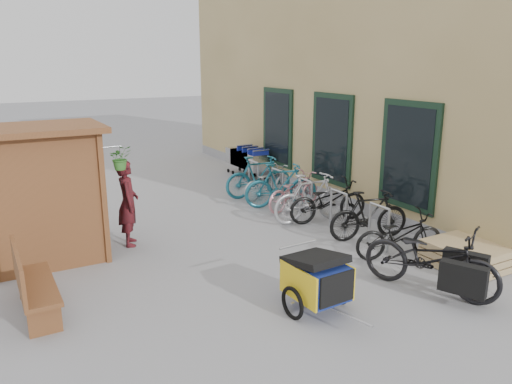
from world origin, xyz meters
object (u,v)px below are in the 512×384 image
bike_1 (369,215)px  bike_7 (259,177)px  person_kiosk (128,203)px  bike_0 (399,235)px  cargo_bike (433,259)px  child_trailer (317,278)px  kiosk (36,176)px  bike_4 (294,191)px  bench (30,282)px  bike_6 (268,182)px  bike_3 (311,198)px  pallet_stack (465,256)px  bike_2 (328,201)px  bike_5 (281,185)px  shopping_carts (246,158)px

bike_1 → bike_7: 3.85m
person_kiosk → bike_0: person_kiosk is taller
cargo_bike → bike_1: cargo_bike is taller
child_trailer → bike_1: 3.23m
kiosk → cargo_bike: (5.00, -4.25, -1.01)m
person_kiosk → bike_4: size_ratio=0.98×
bench → bike_6: (6.01, 3.67, -0.08)m
kiosk → bike_7: bearing=18.7°
bike_6 → bike_7: size_ratio=0.89×
kiosk → bench: (-0.40, -2.03, -1.05)m
bike_3 → bike_7: 2.35m
pallet_stack → bike_2: (-0.52, 3.18, 0.27)m
bike_6 → bike_1: bearing=170.0°
bench → child_trailer: (3.54, -1.82, -0.00)m
child_trailer → bike_4: bike_4 is taller
pallet_stack → bike_6: size_ratio=0.74×
kiosk → person_kiosk: (1.56, 0.07, -0.72)m
bike_5 → bike_1: bearing=-157.2°
child_trailer → bike_2: bearing=47.3°
bike_7 → bike_6: bearing=-138.0°
bike_1 → bench: bearing=104.5°
kiosk → bike_1: 6.19m
bench → cargo_bike: bearing=-22.4°
person_kiosk → bike_7: 4.28m
bike_7 → child_trailer: bearing=164.2°
kiosk → bike_2: size_ratio=1.37×
bike_3 → bike_7: size_ratio=1.01×
shopping_carts → cargo_bike: (-1.27, -8.30, -0.03)m
bench → bike_3: 6.03m
bike_2 → bike_6: 2.32m
shopping_carts → bike_4: 3.65m
pallet_stack → person_kiosk: 6.18m
kiosk → child_trailer: kiosk is taller
bike_1 → bike_2: bearing=14.7°
pallet_stack → bike_3: bike_3 is taller
bike_1 → bike_7: bike_7 is taller
bike_3 → cargo_bike: bearing=177.7°
child_trailer → bike_1: bike_1 is taller
bike_0 → bike_1: bearing=6.6°
bike_0 → person_kiosk: bearing=69.9°
kiosk → person_kiosk: size_ratio=1.50×
bike_0 → bike_5: size_ratio=0.92×
cargo_bike → bike_6: bearing=60.2°
bike_3 → bike_5: bike_3 is taller
bike_1 → bike_3: bike_3 is taller
bench → bike_2: bearing=12.2°
bike_2 → bench: bearing=113.2°
bike_5 → bike_6: bearing=7.6°
bench → bike_1: (6.17, 0.05, 0.00)m
bike_2 → bike_0: bearing=-173.6°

